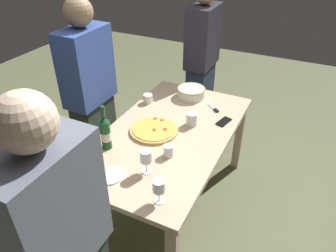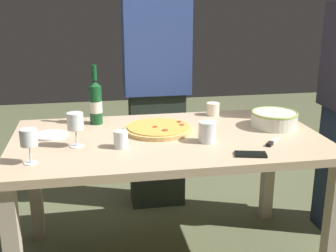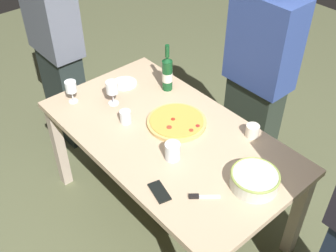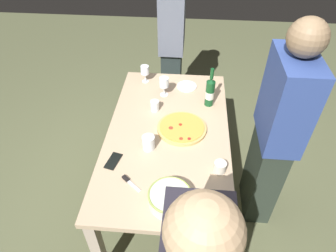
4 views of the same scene
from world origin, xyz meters
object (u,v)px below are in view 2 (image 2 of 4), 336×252
at_px(cup_spare, 121,139).
at_px(side_plate, 50,135).
at_px(pizza, 158,129).
at_px(wine_glass_near_pizza, 29,138).
at_px(cell_phone, 251,154).
at_px(person_guest_left, 156,89).
at_px(dining_table, 168,153).
at_px(pizza_knife, 272,143).
at_px(wine_glass_by_bottle, 75,123).
at_px(cup_amber, 213,109).
at_px(cup_ceramic, 207,132).
at_px(serving_bowl, 274,119).
at_px(wine_bottle, 96,102).

bearing_deg(cup_spare, side_plate, 145.11).
relative_size(pizza, wine_glass_near_pizza, 2.37).
distance_m(side_plate, cell_phone, 1.03).
bearing_deg(cell_phone, person_guest_left, 27.58).
bearing_deg(dining_table, person_guest_left, 85.78).
bearing_deg(cell_phone, pizza_knife, -35.92).
bearing_deg(pizza_knife, person_guest_left, 114.11).
relative_size(wine_glass_by_bottle, cell_phone, 1.17).
distance_m(cup_amber, person_guest_left, 0.49).
bearing_deg(pizza, cell_phone, -50.80).
height_order(wine_glass_near_pizza, cup_ceramic, wine_glass_near_pizza).
relative_size(wine_glass_near_pizza, person_guest_left, 0.09).
bearing_deg(cup_spare, cup_amber, 39.49).
xyz_separation_m(wine_glass_by_bottle, cup_amber, (0.81, 0.44, -0.08)).
xyz_separation_m(dining_table, serving_bowl, (0.61, 0.06, 0.14)).
xyz_separation_m(pizza, wine_glass_by_bottle, (-0.43, -0.17, 0.11)).
xyz_separation_m(side_plate, cell_phone, (0.93, -0.46, 0.00)).
bearing_deg(pizza_knife, cup_amber, 103.85).
xyz_separation_m(cup_spare, person_guest_left, (0.31, 0.88, 0.05)).
height_order(wine_glass_by_bottle, cup_ceramic, wine_glass_by_bottle).
distance_m(dining_table, cup_amber, 0.52).
relative_size(wine_glass_by_bottle, cup_ceramic, 1.62).
relative_size(cup_amber, cell_phone, 0.55).
height_order(serving_bowl, wine_glass_by_bottle, wine_glass_by_bottle).
bearing_deg(cup_amber, cup_ceramic, -109.10).
bearing_deg(dining_table, pizza_knife, -22.80).
bearing_deg(dining_table, wine_glass_near_pizza, -158.13).
bearing_deg(wine_glass_near_pizza, cup_amber, 32.11).
height_order(serving_bowl, cell_phone, serving_bowl).
distance_m(wine_bottle, side_plate, 0.33).
bearing_deg(serving_bowl, cup_amber, 131.51).
bearing_deg(person_guest_left, cell_phone, 18.00).
distance_m(wine_glass_near_pizza, cup_spare, 0.43).
relative_size(wine_bottle, pizza_knife, 2.44).
relative_size(serving_bowl, wine_bottle, 0.77).
bearing_deg(pizza_knife, cell_phone, -139.72).
distance_m(wine_glass_by_bottle, cup_amber, 0.92).
height_order(dining_table, wine_bottle, wine_bottle).
height_order(cup_spare, cell_phone, cup_spare).
xyz_separation_m(wine_bottle, person_guest_left, (0.42, 0.45, -0.04)).
relative_size(pizza, wine_glass_by_bottle, 2.20).
bearing_deg(serving_bowl, cup_ceramic, -157.04).
xyz_separation_m(wine_bottle, pizza_knife, (0.84, -0.51, -0.12)).
height_order(pizza_knife, person_guest_left, person_guest_left).
height_order(wine_glass_near_pizza, pizza_knife, wine_glass_near_pizza).
bearing_deg(side_plate, cell_phone, -26.19).
bearing_deg(serving_bowl, wine_bottle, 166.03).
bearing_deg(cup_spare, cup_ceramic, 1.08).
bearing_deg(pizza_knife, wine_glass_by_bottle, 172.17).
bearing_deg(cell_phone, side_plate, 77.61).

